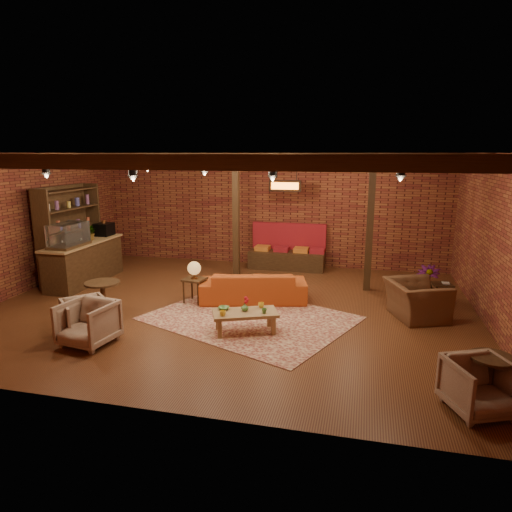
% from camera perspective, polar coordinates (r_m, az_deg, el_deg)
% --- Properties ---
extents(floor, '(10.00, 10.00, 0.00)m').
position_cam_1_polar(floor, '(9.73, -3.24, -6.46)').
color(floor, '#3A1A0E').
rests_on(floor, ground).
extents(ceiling, '(10.00, 8.00, 0.02)m').
position_cam_1_polar(ceiling, '(9.18, -3.50, 12.75)').
color(ceiling, black).
rests_on(ceiling, wall_back).
extents(wall_back, '(10.00, 0.02, 3.20)m').
position_cam_1_polar(wall_back, '(13.16, 1.70, 5.82)').
color(wall_back, maroon).
rests_on(wall_back, ground).
extents(wall_front, '(10.00, 0.02, 3.20)m').
position_cam_1_polar(wall_front, '(5.71, -15.08, -4.04)').
color(wall_front, maroon).
rests_on(wall_front, ground).
extents(wall_left, '(0.02, 8.00, 3.20)m').
position_cam_1_polar(wall_left, '(11.77, -27.41, 3.54)').
color(wall_left, maroon).
rests_on(wall_left, ground).
extents(wall_right, '(0.02, 8.00, 3.20)m').
position_cam_1_polar(wall_right, '(9.22, 27.89, 1.27)').
color(wall_right, maroon).
rests_on(wall_right, ground).
extents(ceiling_beams, '(9.80, 6.40, 0.22)m').
position_cam_1_polar(ceiling_beams, '(9.18, -3.49, 12.00)').
color(ceiling_beams, black).
rests_on(ceiling_beams, ceiling).
extents(ceiling_pipe, '(9.60, 0.12, 0.12)m').
position_cam_1_polar(ceiling_pipe, '(10.72, -0.94, 10.92)').
color(ceiling_pipe, black).
rests_on(ceiling_pipe, ceiling).
extents(post_left, '(0.16, 0.16, 3.20)m').
position_cam_1_polar(post_left, '(11.95, -2.51, 5.09)').
color(post_left, black).
rests_on(post_left, ground).
extents(post_right, '(0.16, 0.16, 3.20)m').
position_cam_1_polar(post_right, '(10.90, 14.07, 3.96)').
color(post_right, black).
rests_on(post_right, ground).
extents(service_counter, '(0.80, 2.50, 1.60)m').
position_cam_1_polar(service_counter, '(12.14, -20.74, 0.55)').
color(service_counter, black).
rests_on(service_counter, ground).
extents(plant_counter, '(0.35, 0.39, 0.30)m').
position_cam_1_polar(plant_counter, '(12.17, -19.99, 2.66)').
color(plant_counter, '#337F33').
rests_on(plant_counter, service_counter).
extents(shelving_hutch, '(0.52, 2.00, 2.40)m').
position_cam_1_polar(shelving_hutch, '(12.37, -22.17, 2.54)').
color(shelving_hutch, black).
rests_on(shelving_hutch, ground).
extents(banquette, '(2.10, 0.70, 1.00)m').
position_cam_1_polar(banquette, '(12.79, 3.89, 0.59)').
color(banquette, maroon).
rests_on(banquette, ground).
extents(service_sign, '(0.86, 0.06, 0.30)m').
position_cam_1_polar(service_sign, '(12.09, 3.65, 8.74)').
color(service_sign, orange).
rests_on(service_sign, ceiling).
extents(ceiling_spotlights, '(6.40, 4.40, 0.28)m').
position_cam_1_polar(ceiling_spotlights, '(9.18, -3.47, 10.63)').
color(ceiling_spotlights, black).
rests_on(ceiling_spotlights, ceiling).
extents(rug, '(4.52, 4.06, 0.01)m').
position_cam_1_polar(rug, '(9.11, -0.77, -7.77)').
color(rug, maroon).
rests_on(rug, floor).
extents(sofa, '(2.45, 1.43, 0.67)m').
position_cam_1_polar(sofa, '(10.03, -0.35, -3.82)').
color(sofa, '#A24016').
rests_on(sofa, floor).
extents(coffee_table, '(1.29, 0.98, 0.65)m').
position_cam_1_polar(coffee_table, '(8.32, -1.46, -7.24)').
color(coffee_table, olive).
rests_on(coffee_table, floor).
extents(side_table_lamp, '(0.50, 0.50, 0.92)m').
position_cam_1_polar(side_table_lamp, '(9.93, -7.72, -1.92)').
color(side_table_lamp, black).
rests_on(side_table_lamp, floor).
extents(round_table_left, '(0.68, 0.68, 0.71)m').
position_cam_1_polar(round_table_left, '(9.57, -18.59, -4.42)').
color(round_table_left, black).
rests_on(round_table_left, floor).
extents(armchair_a, '(0.99, 1.00, 0.75)m').
position_cam_1_polar(armchair_a, '(8.74, -20.55, -6.95)').
color(armchair_a, '#BBA891').
rests_on(armchair_a, floor).
extents(armchair_b, '(0.91, 0.87, 0.83)m').
position_cam_1_polar(armchair_b, '(8.31, -20.29, -7.65)').
color(armchair_b, '#BBA891').
rests_on(armchair_b, floor).
extents(armchair_right, '(1.10, 1.32, 0.99)m').
position_cam_1_polar(armchair_right, '(9.52, 19.44, -4.49)').
color(armchair_right, brown).
rests_on(armchair_right, floor).
extents(side_table_book, '(0.49, 0.49, 0.47)m').
position_cam_1_polar(side_table_book, '(10.62, 22.21, -3.37)').
color(side_table_book, black).
rests_on(side_table_book, floor).
extents(round_table_right, '(0.56, 0.56, 0.66)m').
position_cam_1_polar(round_table_right, '(6.79, 27.24, -12.78)').
color(round_table_right, black).
rests_on(round_table_right, floor).
extents(armchair_far, '(0.96, 0.94, 0.77)m').
position_cam_1_polar(armchair_far, '(6.55, 26.23, -14.18)').
color(armchair_far, '#BBA891').
rests_on(armchair_far, floor).
extents(plant_tall, '(1.80, 1.80, 2.62)m').
position_cam_1_polar(plant_tall, '(10.19, 20.96, 1.22)').
color(plant_tall, '#4C7F4C').
rests_on(plant_tall, floor).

